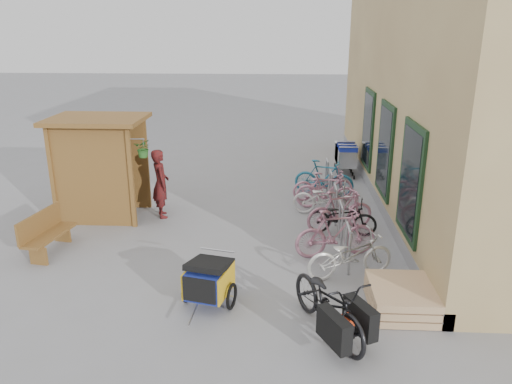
{
  "coord_description": "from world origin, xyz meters",
  "views": [
    {
      "loc": [
        1.04,
        -8.6,
        4.38
      ],
      "look_at": [
        0.5,
        1.5,
        1.0
      ],
      "focal_mm": 35.0,
      "sensor_mm": 36.0,
      "label": 1
    }
  ],
  "objects_px": {
    "person_kiosk": "(161,183)",
    "bike_3": "(340,211)",
    "bike_0": "(350,255)",
    "bike_2": "(342,217)",
    "bike_1": "(336,233)",
    "shopping_carts": "(345,154)",
    "child_trailer": "(209,279)",
    "bike_4": "(326,199)",
    "bike_6": "(323,185)",
    "cargo_bike": "(330,304)",
    "kiosk": "(96,154)",
    "pallet_stack": "(401,298)",
    "bike_5": "(327,191)",
    "bike_7": "(324,178)",
    "bench": "(46,232)"
  },
  "relations": [
    {
      "from": "bench",
      "to": "bike_5",
      "type": "height_order",
      "value": "bike_5"
    },
    {
      "from": "bike_6",
      "to": "bike_5",
      "type": "bearing_deg",
      "value": 173.27
    },
    {
      "from": "kiosk",
      "to": "bike_2",
      "type": "height_order",
      "value": "kiosk"
    },
    {
      "from": "bench",
      "to": "cargo_bike",
      "type": "distance_m",
      "value": 6.01
    },
    {
      "from": "kiosk",
      "to": "bike_4",
      "type": "distance_m",
      "value": 5.52
    },
    {
      "from": "bike_1",
      "to": "bike_7",
      "type": "bearing_deg",
      "value": -14.59
    },
    {
      "from": "bike_2",
      "to": "bike_3",
      "type": "relative_size",
      "value": 0.96
    },
    {
      "from": "pallet_stack",
      "to": "cargo_bike",
      "type": "xyz_separation_m",
      "value": [
        -1.22,
        -0.73,
        0.29
      ]
    },
    {
      "from": "bike_5",
      "to": "bike_2",
      "type": "bearing_deg",
      "value": -166.74
    },
    {
      "from": "kiosk",
      "to": "pallet_stack",
      "type": "xyz_separation_m",
      "value": [
        6.28,
        -3.87,
        -1.34
      ]
    },
    {
      "from": "bench",
      "to": "bike_0",
      "type": "distance_m",
      "value": 6.02
    },
    {
      "from": "bike_3",
      "to": "bike_0",
      "type": "bearing_deg",
      "value": 159.05
    },
    {
      "from": "shopping_carts",
      "to": "bike_6",
      "type": "distance_m",
      "value": 2.76
    },
    {
      "from": "bike_4",
      "to": "bike_6",
      "type": "distance_m",
      "value": 1.11
    },
    {
      "from": "cargo_bike",
      "to": "bike_7",
      "type": "height_order",
      "value": "cargo_bike"
    },
    {
      "from": "kiosk",
      "to": "pallet_stack",
      "type": "bearing_deg",
      "value": -31.66
    },
    {
      "from": "bike_1",
      "to": "bike_4",
      "type": "distance_m",
      "value": 2.29
    },
    {
      "from": "pallet_stack",
      "to": "bike_4",
      "type": "height_order",
      "value": "bike_4"
    },
    {
      "from": "pallet_stack",
      "to": "person_kiosk",
      "type": "distance_m",
      "value": 6.25
    },
    {
      "from": "child_trailer",
      "to": "bike_3",
      "type": "relative_size",
      "value": 0.91
    },
    {
      "from": "shopping_carts",
      "to": "person_kiosk",
      "type": "relative_size",
      "value": 0.96
    },
    {
      "from": "bike_2",
      "to": "bike_3",
      "type": "xyz_separation_m",
      "value": [
        -0.02,
        0.19,
        0.07
      ]
    },
    {
      "from": "bike_5",
      "to": "shopping_carts",
      "type": "bearing_deg",
      "value": -7.83
    },
    {
      "from": "bike_2",
      "to": "bike_4",
      "type": "xyz_separation_m",
      "value": [
        -0.26,
        1.15,
        0.02
      ]
    },
    {
      "from": "cargo_bike",
      "to": "shopping_carts",
      "type": "bearing_deg",
      "value": 55.31
    },
    {
      "from": "cargo_bike",
      "to": "person_kiosk",
      "type": "height_order",
      "value": "person_kiosk"
    },
    {
      "from": "kiosk",
      "to": "bench",
      "type": "bearing_deg",
      "value": -100.74
    },
    {
      "from": "person_kiosk",
      "to": "bike_3",
      "type": "height_order",
      "value": "person_kiosk"
    },
    {
      "from": "child_trailer",
      "to": "bike_5",
      "type": "height_order",
      "value": "bike_5"
    },
    {
      "from": "cargo_bike",
      "to": "bike_0",
      "type": "relative_size",
      "value": 1.22
    },
    {
      "from": "shopping_carts",
      "to": "bike_3",
      "type": "height_order",
      "value": "shopping_carts"
    },
    {
      "from": "pallet_stack",
      "to": "bike_2",
      "type": "distance_m",
      "value": 3.14
    },
    {
      "from": "kiosk",
      "to": "bench",
      "type": "height_order",
      "value": "kiosk"
    },
    {
      "from": "bike_4",
      "to": "cargo_bike",
      "type": "bearing_deg",
      "value": -172.98
    },
    {
      "from": "child_trailer",
      "to": "cargo_bike",
      "type": "height_order",
      "value": "cargo_bike"
    },
    {
      "from": "bike_0",
      "to": "bike_3",
      "type": "height_order",
      "value": "bike_3"
    },
    {
      "from": "pallet_stack",
      "to": "child_trailer",
      "type": "height_order",
      "value": "child_trailer"
    },
    {
      "from": "person_kiosk",
      "to": "bike_7",
      "type": "relative_size",
      "value": 1.03
    },
    {
      "from": "bike_1",
      "to": "bike_2",
      "type": "height_order",
      "value": "bike_1"
    },
    {
      "from": "bike_3",
      "to": "bike_4",
      "type": "xyz_separation_m",
      "value": [
        -0.24,
        0.96,
        -0.06
      ]
    },
    {
      "from": "cargo_bike",
      "to": "bike_2",
      "type": "height_order",
      "value": "cargo_bike"
    },
    {
      "from": "cargo_bike",
      "to": "kiosk",
      "type": "bearing_deg",
      "value": 111.01
    },
    {
      "from": "shopping_carts",
      "to": "bike_1",
      "type": "height_order",
      "value": "shopping_carts"
    },
    {
      "from": "child_trailer",
      "to": "person_kiosk",
      "type": "xyz_separation_m",
      "value": [
        -1.71,
        3.94,
        0.37
      ]
    },
    {
      "from": "bench",
      "to": "bike_3",
      "type": "height_order",
      "value": "bike_3"
    },
    {
      "from": "bike_0",
      "to": "bike_2",
      "type": "relative_size",
      "value": 1.09
    },
    {
      "from": "cargo_bike",
      "to": "bike_2",
      "type": "bearing_deg",
      "value": 54.44
    },
    {
      "from": "bike_2",
      "to": "pallet_stack",
      "type": "bearing_deg",
      "value": -158.85
    },
    {
      "from": "bike_3",
      "to": "kiosk",
      "type": "bearing_deg",
      "value": 64.16
    },
    {
      "from": "cargo_bike",
      "to": "bike_1",
      "type": "relative_size",
      "value": 1.22
    }
  ]
}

